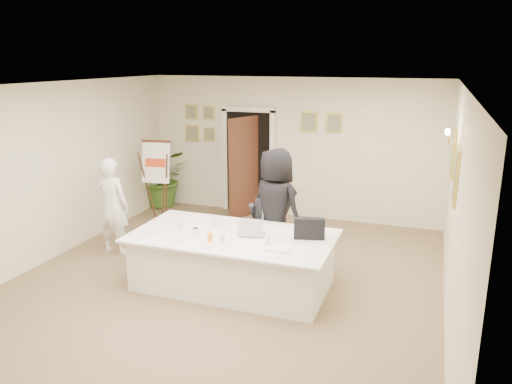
{
  "coord_description": "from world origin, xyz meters",
  "views": [
    {
      "loc": [
        2.68,
        -6.05,
        3.15
      ],
      "look_at": [
        0.29,
        0.6,
        1.25
      ],
      "focal_mm": 35.0,
      "sensor_mm": 36.0,
      "label": 1
    }
  ],
  "objects": [
    {
      "name": "doorway",
      "position": [
        -0.88,
        3.32,
        1.04
      ],
      "size": [
        1.14,
        0.86,
        2.2
      ],
      "color": "black",
      "rests_on": "floor"
    },
    {
      "name": "wall_left",
      "position": [
        -3.0,
        0.0,
        1.4
      ],
      "size": [
        0.1,
        7.0,
        2.8
      ],
      "primitive_type": "cube",
      "color": "beige",
      "rests_on": "floor"
    },
    {
      "name": "plate_left",
      "position": [
        -0.91,
        -0.3,
        0.78
      ],
      "size": [
        0.25,
        0.25,
        0.01
      ],
      "primitive_type": "cylinder",
      "rotation": [
        0.0,
        0.0,
        0.05
      ],
      "color": "white",
      "rests_on": "conference_table"
    },
    {
      "name": "wall_right",
      "position": [
        3.0,
        0.0,
        1.4
      ],
      "size": [
        0.1,
        7.0,
        2.8
      ],
      "primitive_type": "cube",
      "color": "beige",
      "rests_on": "floor"
    },
    {
      "name": "glass_d",
      "position": [
        -0.22,
        0.2,
        0.84
      ],
      "size": [
        0.08,
        0.08,
        0.14
      ],
      "primitive_type": "cylinder",
      "rotation": [
        0.0,
        0.0,
        -0.25
      ],
      "color": "silver",
      "rests_on": "conference_table"
    },
    {
      "name": "conference_table",
      "position": [
        0.16,
        -0.01,
        0.39
      ],
      "size": [
        2.81,
        1.5,
        0.78
      ],
      "color": "white",
      "rests_on": "floor"
    },
    {
      "name": "wall_back",
      "position": [
        0.0,
        3.5,
        1.4
      ],
      "size": [
        6.0,
        0.1,
        2.8
      ],
      "primitive_type": "cube",
      "color": "beige",
      "rests_on": "floor"
    },
    {
      "name": "laptop_bag",
      "position": [
        1.2,
        0.19,
        0.92
      ],
      "size": [
        0.43,
        0.22,
        0.29
      ],
      "primitive_type": "cube",
      "rotation": [
        0.0,
        0.0,
        0.26
      ],
      "color": "black",
      "rests_on": "conference_table"
    },
    {
      "name": "plate_near",
      "position": [
        0.01,
        -0.5,
        0.78
      ],
      "size": [
        0.24,
        0.24,
        0.01
      ],
      "primitive_type": "cylinder",
      "rotation": [
        0.0,
        0.0,
        0.04
      ],
      "color": "white",
      "rests_on": "conference_table"
    },
    {
      "name": "pictures_right_wall",
      "position": [
        2.97,
        1.2,
        1.75
      ],
      "size": [
        0.06,
        2.2,
        0.8
      ],
      "primitive_type": null,
      "color": "gold",
      "rests_on": "wall_right"
    },
    {
      "name": "floor",
      "position": [
        0.0,
        0.0,
        0.0
      ],
      "size": [
        7.0,
        7.0,
        0.0
      ],
      "primitive_type": "plane",
      "color": "brown",
      "rests_on": "ground"
    },
    {
      "name": "standing_man",
      "position": [
        -2.18,
        0.5,
        0.81
      ],
      "size": [
        0.59,
        0.39,
        1.62
      ],
      "primitive_type": "imported",
      "rotation": [
        0.0,
        0.0,
        3.14
      ],
      "color": "white",
      "rests_on": "floor"
    },
    {
      "name": "laptop",
      "position": [
        0.43,
        0.1,
        0.91
      ],
      "size": [
        0.4,
        0.42,
        0.28
      ],
      "primitive_type": null,
      "rotation": [
        0.0,
        0.0,
        0.21
      ],
      "color": "#B7BABC",
      "rests_on": "conference_table"
    },
    {
      "name": "glass_c",
      "position": [
        0.76,
        -0.27,
        0.84
      ],
      "size": [
        0.07,
        0.07,
        0.14
      ],
      "primitive_type": "cylinder",
      "rotation": [
        0.0,
        0.0,
        -0.07
      ],
      "color": "silver",
      "rests_on": "conference_table"
    },
    {
      "name": "glass_a",
      "position": [
        -0.63,
        -0.06,
        0.84
      ],
      "size": [
        0.07,
        0.07,
        0.14
      ],
      "primitive_type": "cylinder",
      "rotation": [
        0.0,
        0.0,
        -0.09
      ],
      "color": "silver",
      "rests_on": "conference_table"
    },
    {
      "name": "flip_chart",
      "position": [
        -2.33,
        2.23,
        0.74
      ],
      "size": [
        0.57,
        0.39,
        1.6
      ],
      "color": "#351D11",
      "rests_on": "floor"
    },
    {
      "name": "paper_stack",
      "position": [
        0.91,
        -0.33,
        0.79
      ],
      "size": [
        0.32,
        0.23,
        0.03
      ],
      "primitive_type": "cube",
      "rotation": [
        0.0,
        0.0,
        0.02
      ],
      "color": "white",
      "rests_on": "conference_table"
    },
    {
      "name": "potted_palm",
      "position": [
        -2.8,
        3.2,
        0.64
      ],
      "size": [
        1.46,
        1.39,
        1.28
      ],
      "primitive_type": "imported",
      "rotation": [
        0.0,
        0.0,
        0.43
      ],
      "color": "#386120",
      "rests_on": "floor"
    },
    {
      "name": "standing_woman",
      "position": [
        0.5,
        0.9,
        0.93
      ],
      "size": [
        1.06,
        0.88,
        1.86
      ],
      "primitive_type": "imported",
      "rotation": [
        0.0,
        0.0,
        2.78
      ],
      "color": "black",
      "rests_on": "floor"
    },
    {
      "name": "seated_man",
      "position": [
        0.35,
        1.02,
        0.64
      ],
      "size": [
        0.59,
        0.62,
        1.28
      ],
      "primitive_type": null,
      "rotation": [
        0.0,
        0.0,
        0.07
      ],
      "color": "black",
      "rests_on": "floor"
    },
    {
      "name": "plate_mid",
      "position": [
        -0.45,
        -0.4,
        0.78
      ],
      "size": [
        0.29,
        0.29,
        0.01
      ],
      "primitive_type": "cylinder",
      "rotation": [
        0.0,
        0.0,
        0.24
      ],
      "color": "white",
      "rests_on": "conference_table"
    },
    {
      "name": "wall_sconce",
      "position": [
        2.9,
        1.2,
        2.1
      ],
      "size": [
        0.2,
        0.3,
        0.24
      ],
      "primitive_type": null,
      "color": "gold",
      "rests_on": "wall_right"
    },
    {
      "name": "oj_glass",
      "position": [
        -0.0,
        -0.39,
        0.84
      ],
      "size": [
        0.07,
        0.07,
        0.13
      ],
      "primitive_type": "cylinder",
      "rotation": [
        0.0,
        0.0,
        0.0
      ],
      "color": "orange",
      "rests_on": "conference_table"
    },
    {
      "name": "ceiling",
      "position": [
        0.0,
        0.0,
        2.8
      ],
      "size": [
        6.0,
        7.0,
        0.02
      ],
      "primitive_type": "cube",
      "color": "white",
      "rests_on": "wall_back"
    },
    {
      "name": "wall_front",
      "position": [
        0.0,
        -3.5,
        1.4
      ],
      "size": [
        6.0,
        0.1,
        2.8
      ],
      "primitive_type": "cube",
      "color": "beige",
      "rests_on": "floor"
    },
    {
      "name": "glass_b",
      "position": [
        0.17,
        -0.38,
        0.84
      ],
      "size": [
        0.07,
        0.07,
        0.14
      ],
      "primitive_type": "cylinder",
      "rotation": [
        0.0,
        0.0,
        -0.05
      ],
      "color": "silver",
      "rests_on": "conference_table"
    },
    {
      "name": "steel_jug",
      "position": [
        -0.3,
        -0.21,
        0.83
      ],
      "size": [
        0.1,
        0.1,
        0.11
      ],
      "primitive_type": "cylinder",
      "rotation": [
        0.0,
        0.0,
        0.19
      ],
      "color": "silver",
      "rests_on": "conference_table"
    },
    {
      "name": "pictures_back_wall",
      "position": [
        -0.8,
        3.47,
        1.85
      ],
      "size": [
        3.4,
        0.06,
        0.8
      ],
      "primitive_type": null,
      "color": "gold",
      "rests_on": "wall_back"
    }
  ]
}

